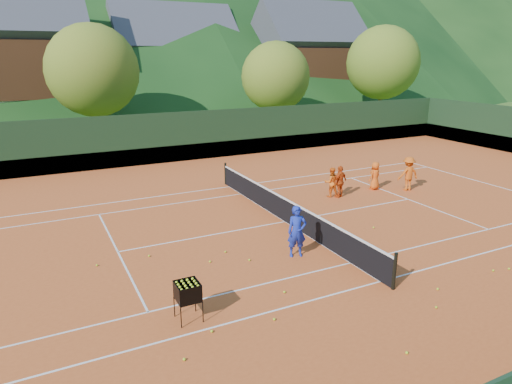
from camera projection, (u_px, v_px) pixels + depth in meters
name	position (u px, v px, depth m)	size (l,w,h in m)	color
ground	(285.00, 222.00, 17.83)	(400.00, 400.00, 0.00)	#34551A
clay_court	(285.00, 222.00, 17.83)	(40.00, 24.00, 0.02)	#BC4D1E
coach	(297.00, 231.00, 14.56)	(0.62, 0.40, 1.69)	#192CA7
student_a	(331.00, 182.00, 20.78)	(0.67, 0.52, 1.37)	orange
student_b	(340.00, 182.00, 20.68)	(0.86, 0.36, 1.47)	#CF4712
student_c	(375.00, 176.00, 21.91)	(0.66, 0.43, 1.35)	#E55814
student_d	(408.00, 174.00, 21.72)	(1.05, 0.61, 1.63)	#D85713
tennis_ball_0	(493.00, 271.00, 13.72)	(0.07, 0.07, 0.07)	#ABD523
tennis_ball_1	(274.00, 319.00, 11.20)	(0.07, 0.07, 0.07)	#ABD523
tennis_ball_2	(438.00, 289.00, 12.64)	(0.07, 0.07, 0.07)	#ABD523
tennis_ball_5	(407.00, 353.00, 9.94)	(0.07, 0.07, 0.07)	#ABD523
tennis_ball_6	(184.00, 359.00, 9.73)	(0.07, 0.07, 0.07)	#ABD523
tennis_ball_9	(334.00, 234.00, 16.53)	(0.07, 0.07, 0.07)	#ABD523
tennis_ball_10	(374.00, 228.00, 17.12)	(0.07, 0.07, 0.07)	#ABD523
tennis_ball_11	(149.00, 256.00, 14.72)	(0.07, 0.07, 0.07)	#ABD523
tennis_ball_13	(225.00, 252.00, 15.02)	(0.07, 0.07, 0.07)	#ABD523
tennis_ball_14	(284.00, 292.00, 12.48)	(0.07, 0.07, 0.07)	#ABD523
tennis_ball_15	(210.00, 262.00, 14.31)	(0.07, 0.07, 0.07)	#ABD523
tennis_ball_17	(509.00, 269.00, 13.83)	(0.07, 0.07, 0.07)	#ABD523
tennis_ball_18	(97.00, 265.00, 14.06)	(0.07, 0.07, 0.07)	#ABD523
tennis_ball_19	(212.00, 331.00, 10.71)	(0.07, 0.07, 0.07)	#ABD523
tennis_ball_21	(436.00, 307.00, 11.73)	(0.07, 0.07, 0.07)	#ABD523
tennis_ball_22	(249.00, 260.00, 14.42)	(0.07, 0.07, 0.07)	#ABD523
court_lines	(285.00, 222.00, 17.82)	(23.83, 11.03, 0.00)	white
tennis_net	(285.00, 210.00, 17.68)	(0.10, 12.07, 1.10)	black
perimeter_fence	(286.00, 191.00, 17.46)	(40.40, 24.24, 3.00)	black
ball_hopper	(188.00, 292.00, 11.04)	(0.57, 0.57, 1.00)	black
chalet_mid	(174.00, 67.00, 48.06)	(12.65, 8.82, 11.45)	beige
chalet_right	(307.00, 64.00, 50.54)	(11.50, 8.82, 11.91)	beige
tree_b	(93.00, 71.00, 31.74)	(6.40, 6.40, 8.40)	#3C2618
tree_c	(276.00, 77.00, 37.06)	(5.60, 5.60, 7.35)	#3E2918
tree_d	(383.00, 63.00, 42.76)	(6.80, 6.80, 8.93)	#3F2819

